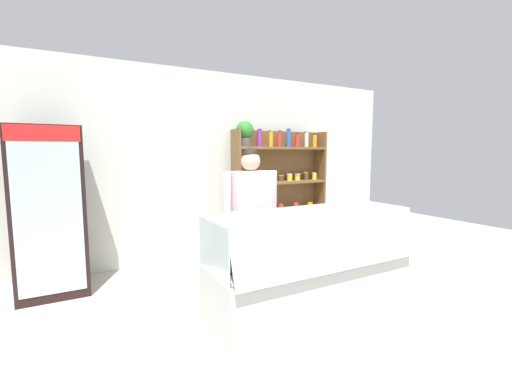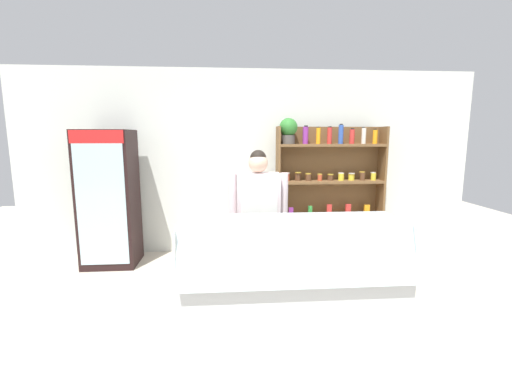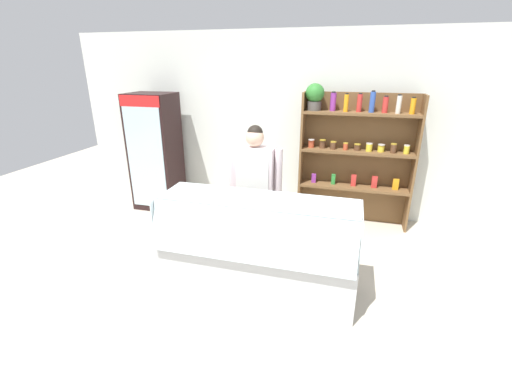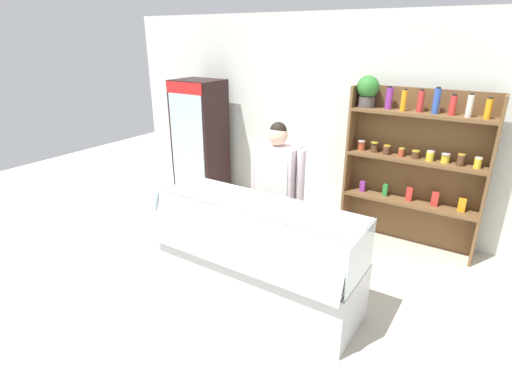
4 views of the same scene
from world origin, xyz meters
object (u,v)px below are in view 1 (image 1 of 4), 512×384
(shelving_unit, at_px, (275,180))
(deli_display_case, at_px, (310,282))
(shop_clerk, at_px, (251,208))
(drinks_fridge, at_px, (50,212))

(shelving_unit, distance_m, deli_display_case, 2.29)
(shop_clerk, bearing_deg, deli_display_case, -73.09)
(drinks_fridge, relative_size, deli_display_case, 0.92)
(shelving_unit, height_order, deli_display_case, shelving_unit)
(drinks_fridge, distance_m, deli_display_case, 2.83)
(drinks_fridge, height_order, shop_clerk, drinks_fridge)
(deli_display_case, height_order, shop_clerk, shop_clerk)
(drinks_fridge, xyz_separation_m, shop_clerk, (1.92, -0.99, 0.03))
(shelving_unit, distance_m, shop_clerk, 1.63)
(shelving_unit, bearing_deg, deli_display_case, -113.25)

